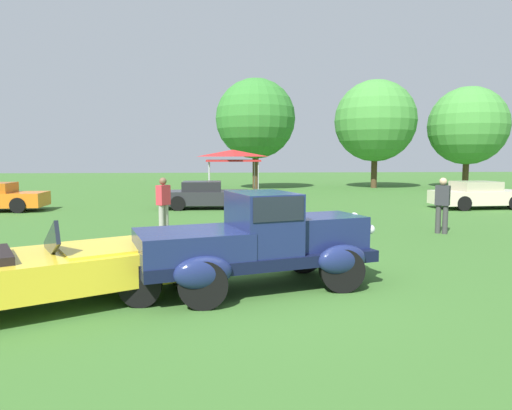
# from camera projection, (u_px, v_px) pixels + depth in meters

# --- Properties ---
(ground_plane) EXTENTS (120.00, 120.00, 0.00)m
(ground_plane) POSITION_uv_depth(u_px,v_px,m) (264.00, 292.00, 7.91)
(ground_plane) COLOR #386628
(feature_pickup_truck) EXTENTS (4.35, 2.69, 1.70)m
(feature_pickup_truck) POSITION_uv_depth(u_px,v_px,m) (259.00, 240.00, 8.05)
(feature_pickup_truck) COLOR black
(feature_pickup_truck) RESTS_ON ground_plane
(neighbor_convertible) EXTENTS (4.80, 3.63, 1.40)m
(neighbor_convertible) POSITION_uv_depth(u_px,v_px,m) (43.00, 270.00, 7.05)
(neighbor_convertible) COLOR yellow
(neighbor_convertible) RESTS_ON ground_plane
(show_car_charcoal) EXTENTS (3.88, 1.77, 1.22)m
(show_car_charcoal) POSITION_uv_depth(u_px,v_px,m) (205.00, 195.00, 20.57)
(show_car_charcoal) COLOR #28282D
(show_car_charcoal) RESTS_ON ground_plane
(show_car_cream) EXTENTS (4.13, 1.94, 1.22)m
(show_car_cream) POSITION_uv_depth(u_px,v_px,m) (478.00, 195.00, 20.61)
(show_car_cream) COLOR beige
(show_car_cream) RESTS_ON ground_plane
(spectator_near_truck) EXTENTS (0.43, 0.46, 1.69)m
(spectator_near_truck) POSITION_uv_depth(u_px,v_px,m) (163.00, 203.00, 13.97)
(spectator_near_truck) COLOR #9E998E
(spectator_near_truck) RESTS_ON ground_plane
(spectator_between_cars) EXTENTS (0.46, 0.43, 1.69)m
(spectator_between_cars) POSITION_uv_depth(u_px,v_px,m) (442.00, 204.00, 13.83)
(spectator_between_cars) COLOR #383838
(spectator_between_cars) RESTS_ON ground_plane
(canopy_tent_left_field) EXTENTS (2.94, 2.94, 2.71)m
(canopy_tent_left_field) POSITION_uv_depth(u_px,v_px,m) (233.00, 155.00, 25.74)
(canopy_tent_left_field) COLOR #B7B7BC
(canopy_tent_left_field) RESTS_ON ground_plane
(treeline_far_left) EXTENTS (5.69, 5.69, 7.87)m
(treeline_far_left) POSITION_uv_depth(u_px,v_px,m) (256.00, 119.00, 32.81)
(treeline_far_left) COLOR #47331E
(treeline_far_left) RESTS_ON ground_plane
(treeline_mid_left) EXTENTS (5.98, 5.98, 7.94)m
(treeline_mid_left) POSITION_uv_depth(u_px,v_px,m) (375.00, 121.00, 33.89)
(treeline_mid_left) COLOR #47331E
(treeline_mid_left) RESTS_ON ground_plane
(treeline_center) EXTENTS (5.67, 5.67, 7.41)m
(treeline_center) POSITION_uv_depth(u_px,v_px,m) (468.00, 126.00, 33.61)
(treeline_center) COLOR #47331E
(treeline_center) RESTS_ON ground_plane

